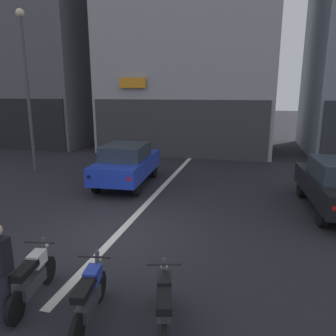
{
  "coord_description": "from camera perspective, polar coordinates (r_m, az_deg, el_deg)",
  "views": [
    {
      "loc": [
        3.21,
        -7.04,
        3.62
      ],
      "look_at": [
        0.87,
        2.0,
        1.4
      ],
      "focal_mm": 34.38,
      "sensor_mm": 36.0,
      "label": 1
    }
  ],
  "objects": [
    {
      "name": "ground_plane",
      "position": [
        8.55,
        -9.25,
        -11.88
      ],
      "size": [
        120.0,
        120.0,
        0.0
      ],
      "primitive_type": "plane",
      "color": "#232328"
    },
    {
      "name": "lane_centre_line",
      "position": [
        13.91,
        0.66,
        -1.69
      ],
      "size": [
        0.2,
        18.0,
        0.01
      ],
      "primitive_type": "cube",
      "color": "silver",
      "rests_on": "ground"
    },
    {
      "name": "building_corner_left",
      "position": [
        26.98,
        -22.73,
        23.17
      ],
      "size": [
        9.49,
        8.59,
        17.33
      ],
      "color": "#56565B",
      "rests_on": "ground"
    },
    {
      "name": "building_mid_block",
      "position": [
        22.55,
        4.45,
        27.33
      ],
      "size": [
        10.21,
        8.45,
        18.17
      ],
      "color": "#9E9EA3",
      "rests_on": "ground"
    },
    {
      "name": "car_blue_crossing_near",
      "position": [
        12.77,
        -7.3,
        0.9
      ],
      "size": [
        2.02,
        4.21,
        1.64
      ],
      "color": "black",
      "rests_on": "ground"
    },
    {
      "name": "street_lamp",
      "position": [
        15.79,
        -23.83,
        14.55
      ],
      "size": [
        0.36,
        0.36,
        7.0
      ],
      "color": "#47474C",
      "rests_on": "ground"
    },
    {
      "name": "motorcycle_white_row_leftmost",
      "position": [
        6.41,
        -22.84,
        -17.38
      ],
      "size": [
        0.55,
        1.66,
        0.98
      ],
      "color": "black",
      "rests_on": "ground"
    },
    {
      "name": "motorcycle_blue_row_left_mid",
      "position": [
        5.65,
        -13.74,
        -21.1
      ],
      "size": [
        0.55,
        1.66,
        0.98
      ],
      "color": "black",
      "rests_on": "ground"
    },
    {
      "name": "motorcycle_black_row_centre",
      "position": [
        5.32,
        -0.68,
        -23.13
      ],
      "size": [
        0.61,
        1.63,
        0.98
      ],
      "color": "black",
      "rests_on": "ground"
    },
    {
      "name": "person_by_motorcycles",
      "position": [
        5.94,
        -27.6,
        -16.03
      ],
      "size": [
        0.37,
        0.24,
        1.67
      ],
      "color": "#23232D",
      "rests_on": "ground"
    }
  ]
}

